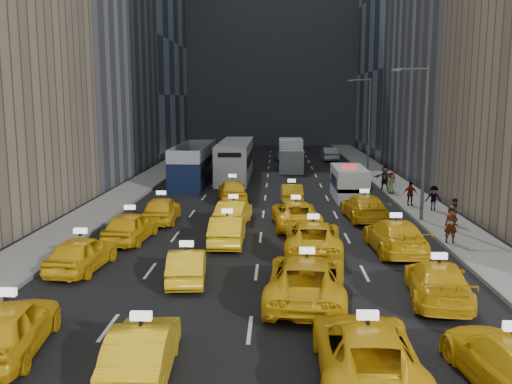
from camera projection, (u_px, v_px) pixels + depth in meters
ground at (255, 288)px, 21.87m from camera, size 160.00×160.00×0.00m
sidewalk_west at (139, 185)px, 46.88m from camera, size 3.00×90.00×0.15m
sidewalk_east at (396, 187)px, 46.13m from camera, size 3.00×90.00×0.15m
curb_west at (157, 185)px, 46.83m from camera, size 0.15×90.00×0.18m
curb_east at (378, 187)px, 46.18m from camera, size 0.15×90.00×0.18m
building_backdrop at (272, 15)px, 89.58m from camera, size 30.00×12.00×40.00m
streetlight_near at (423, 138)px, 32.57m from camera, size 2.15×0.22×9.00m
streetlight_far at (368, 123)px, 52.29m from camera, size 2.15×0.22×9.00m
taxi_0 at (9, 327)px, 16.11m from camera, size 2.36×4.91×1.62m
taxi_1 at (142, 350)px, 14.84m from camera, size 1.75×4.43×1.44m
taxi_2 at (366, 352)px, 14.64m from camera, size 2.62×5.56×1.54m
taxi_3 at (512, 363)px, 14.08m from camera, size 2.64×5.28×1.47m
taxi_4 at (81, 253)px, 23.96m from camera, size 2.18×4.56×1.50m
taxi_5 at (187, 265)px, 22.53m from camera, size 1.79×4.14×1.33m
taxi_6 at (307, 279)px, 20.32m from camera, size 3.22×6.15×1.65m
taxi_7 at (438, 281)px, 20.37m from camera, size 2.65×5.21×1.45m
taxi_8 at (130, 227)px, 28.82m from camera, size 2.22×4.68×1.55m
taxi_9 at (227, 230)px, 28.16m from camera, size 1.61×4.54×1.49m
taxi_10 at (313, 237)px, 26.59m from camera, size 2.82×5.69×1.55m
taxi_11 at (395, 236)px, 26.79m from camera, size 2.48×5.52×1.57m
taxi_12 at (162, 209)px, 33.22m from camera, size 1.98×4.60×1.55m
taxi_13 at (234, 213)px, 32.50m from camera, size 1.97×4.55×1.46m
taxi_14 at (296, 214)px, 32.06m from camera, size 2.88×5.55×1.49m
taxi_15 at (364, 207)px, 33.93m from camera, size 2.50×5.42×1.53m
taxi_16 at (233, 190)px, 39.86m from camera, size 2.53×4.97×1.62m
taxi_17 at (292, 193)px, 39.41m from camera, size 1.56×4.11×1.34m
nypd_van at (349, 183)px, 41.05m from camera, size 2.52×5.82×2.45m
double_decker at (194, 165)px, 48.12m from camera, size 4.05×11.47×3.27m
city_bus at (235, 160)px, 51.51m from camera, size 3.55×13.00×3.32m
box_truck at (291, 155)px, 57.08m from camera, size 3.20×7.03×3.10m
misc_car_0 at (356, 176)px, 47.62m from camera, size 2.15×4.89×1.56m
misc_car_1 at (207, 158)px, 62.70m from camera, size 2.75×5.14×1.37m
misc_car_2 at (282, 154)px, 66.51m from camera, size 2.15×4.67×1.32m
misc_car_3 at (246, 156)px, 64.03m from camera, size 1.81×4.24×1.43m
misc_car_4 at (330, 154)px, 65.66m from camera, size 1.80×4.84×1.58m
pedestrian_0 at (451, 225)px, 27.95m from camera, size 0.66×0.46×1.74m
pedestrian_1 at (455, 212)px, 31.76m from camera, size 0.76×0.44×1.53m
pedestrian_2 at (434, 198)px, 35.99m from camera, size 1.09×0.64×1.58m
pedestrian_3 at (410, 194)px, 37.65m from camera, size 0.93×0.43×1.57m
pedestrian_4 at (391, 183)px, 42.40m from camera, size 0.88×0.70×1.58m
pedestrian_5 at (385, 178)px, 44.08m from camera, size 1.80×1.01×1.87m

